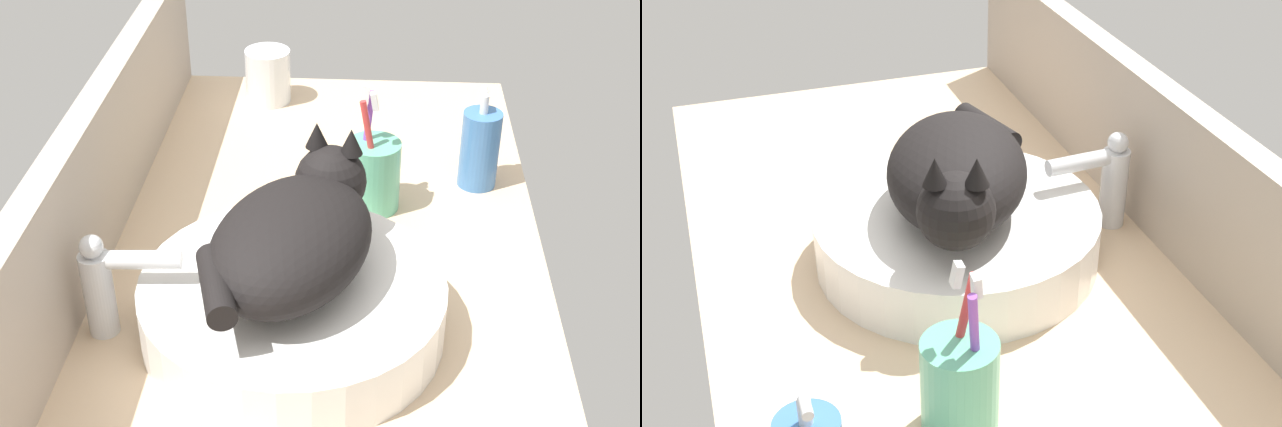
{
  "view_description": "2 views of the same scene",
  "coord_description": "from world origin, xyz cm",
  "views": [
    {
      "loc": [
        -87.32,
        -6.76,
        69.73
      ],
      "look_at": [
        6.18,
        -0.91,
        8.71
      ],
      "focal_mm": 50.0,
      "sensor_mm": 36.0,
      "label": 1
    },
    {
      "loc": [
        83.62,
        -27.85,
        64.24
      ],
      "look_at": [
        1.12,
        -0.27,
        11.2
      ],
      "focal_mm": 50.0,
      "sensor_mm": 36.0,
      "label": 2
    }
  ],
  "objects": [
    {
      "name": "sink_basin",
      "position": [
        -6.18,
        1.53,
        3.59
      ],
      "size": [
        35.8,
        35.8,
        7.18
      ],
      "primitive_type": "cylinder",
      "color": "white",
      "rests_on": "ground_plane"
    },
    {
      "name": "faucet",
      "position": [
        -7.54,
        22.8,
        7.3
      ],
      "size": [
        3.6,
        11.85,
        13.6
      ],
      "color": "silver",
      "rests_on": "ground_plane"
    },
    {
      "name": "ground_plane",
      "position": [
        0.0,
        0.0,
        -2.0
      ],
      "size": [
        131.26,
        61.41,
        4.0
      ],
      "primitive_type": "cube",
      "color": "#D1B28E"
    },
    {
      "name": "cat",
      "position": [
        -4.86,
        1.17,
        12.94
      ],
      "size": [
        30.22,
        24.11,
        14.0
      ],
      "color": "black",
      "rests_on": "sink_basin"
    },
    {
      "name": "backsplash_panel",
      "position": [
        0.0,
        28.9,
        10.07
      ],
      "size": [
        131.26,
        3.6,
        20.14
      ],
      "primitive_type": "cube",
      "color": "#AD9E8E",
      "rests_on": "ground_plane"
    },
    {
      "name": "toothbrush_cup",
      "position": [
        22.04,
        -7.45,
        5.42
      ],
      "size": [
        7.71,
        7.71,
        18.71
      ],
      "color": "#5BB28E",
      "rests_on": "ground_plane"
    }
  ]
}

